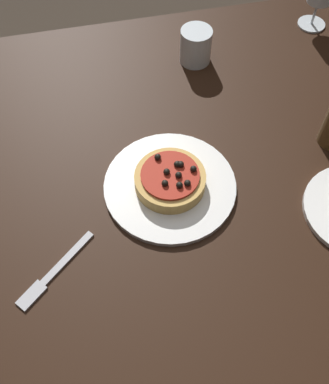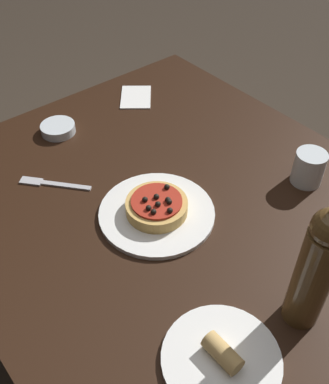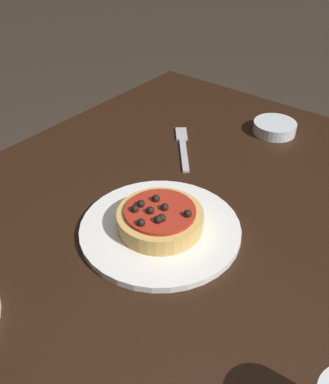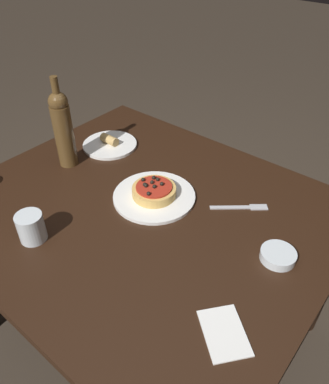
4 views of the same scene
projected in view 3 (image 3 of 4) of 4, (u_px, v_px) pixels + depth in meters
dining_table at (190, 278)px, 0.81m from camera, size 1.21×1.04×0.70m
dinner_plate at (160, 229)px, 0.79m from camera, size 0.28×0.28×0.01m
pizza at (160, 218)px, 0.77m from camera, size 0.15×0.15×0.05m
side_bowl at (275, 127)px, 1.08m from camera, size 0.10×0.10×0.03m
fork at (183, 145)px, 1.03m from camera, size 0.16×0.14×0.00m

